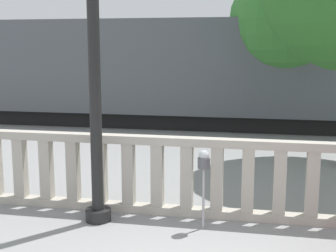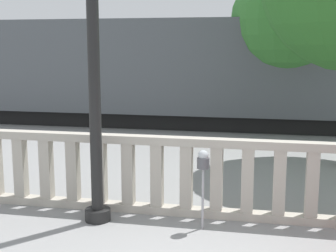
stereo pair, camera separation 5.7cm
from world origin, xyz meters
TOP-DOWN VIEW (x-y plane):
  - balustrade at (0.00, 2.85)m, footprint 13.09×0.24m
  - lamppost at (-1.93, 2.31)m, footprint 0.43×0.43m
  - parking_meter at (-0.16, 2.31)m, footprint 0.20×0.20m
  - train_near at (-1.51, 12.06)m, footprint 20.35×2.90m
  - train_far at (-1.46, 28.20)m, footprint 26.47×2.97m
  - tree_right at (1.42, 11.70)m, footprint 3.80×3.80m

SIDE VIEW (x-z plane):
  - balustrade at x=0.00m, z-range 0.00..1.37m
  - parking_meter at x=-0.16m, z-range 0.41..1.70m
  - train_far at x=-1.46m, z-range -0.21..3.86m
  - train_near at x=-1.51m, z-range -0.20..4.21m
  - lamppost at x=-1.93m, z-range -0.13..6.44m
  - tree_right at x=1.42m, z-range 0.89..6.52m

